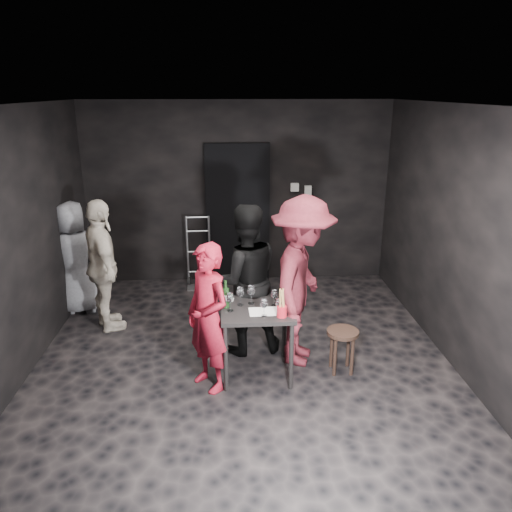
{
  "coord_description": "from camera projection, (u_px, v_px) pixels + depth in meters",
  "views": [
    {
      "loc": [
        -0.12,
        -4.85,
        2.84
      ],
      "look_at": [
        0.15,
        0.25,
        1.12
      ],
      "focal_mm": 35.0,
      "sensor_mm": 36.0,
      "label": 1
    }
  ],
  "objects": [
    {
      "name": "wall_right",
      "position": [
        458.0,
        239.0,
        5.19
      ],
      "size": [
        0.04,
        5.0,
        2.7
      ],
      "primitive_type": "cube",
      "color": "black",
      "rests_on": "ground"
    },
    {
      "name": "wallbox_lower",
      "position": [
        308.0,
        190.0,
        7.43
      ],
      "size": [
        0.1,
        0.06,
        0.14
      ],
      "primitive_type": "cube",
      "color": "#B7B7B2",
      "rests_on": "wall_back"
    },
    {
      "name": "wine_glass_a",
      "position": [
        230.0,
        301.0,
        4.9
      ],
      "size": [
        0.09,
        0.09,
        0.21
      ],
      "primitive_type": null,
      "rotation": [
        0.0,
        0.0,
        -0.23
      ],
      "color": "white",
      "rests_on": "tasting_table"
    },
    {
      "name": "ceiling",
      "position": [
        241.0,
        104.0,
        4.64
      ],
      "size": [
        4.5,
        5.0,
        0.02
      ],
      "primitive_type": "cube",
      "color": "silver",
      "rests_on": "ground"
    },
    {
      "name": "floor",
      "position": [
        243.0,
        360.0,
        5.5
      ],
      "size": [
        4.5,
        5.0,
        0.02
      ],
      "primitive_type": "cube",
      "color": "black",
      "rests_on": "ground"
    },
    {
      "name": "wine_glass_c",
      "position": [
        251.0,
        294.0,
        5.07
      ],
      "size": [
        0.1,
        0.1,
        0.21
      ],
      "primitive_type": null,
      "rotation": [
        0.0,
        0.0,
        -0.23
      ],
      "color": "white",
      "rests_on": "tasting_table"
    },
    {
      "name": "server_red",
      "position": [
        208.0,
        318.0,
        4.79
      ],
      "size": [
        0.62,
        0.64,
        1.48
      ],
      "primitive_type": "imported",
      "rotation": [
        0.0,
        0.0,
        -0.89
      ],
      "color": "#A61529",
      "rests_on": "floor"
    },
    {
      "name": "wall_back",
      "position": [
        237.0,
        194.0,
        7.44
      ],
      "size": [
        4.5,
        0.04,
        2.7
      ],
      "primitive_type": "cube",
      "color": "black",
      "rests_on": "ground"
    },
    {
      "name": "wine_glass_f",
      "position": [
        274.0,
        297.0,
        5.03
      ],
      "size": [
        0.07,
        0.07,
        0.18
      ],
      "primitive_type": null,
      "rotation": [
        0.0,
        0.0,
        0.07
      ],
      "color": "white",
      "rests_on": "tasting_table"
    },
    {
      "name": "breadstick_cup",
      "position": [
        282.0,
        304.0,
        4.77
      ],
      "size": [
        0.1,
        0.1,
        0.3
      ],
      "rotation": [
        0.0,
        0.0,
        0.4
      ],
      "color": "red",
      "rests_on": "tasting_table"
    },
    {
      "name": "wall_left",
      "position": [
        16.0,
        247.0,
        4.95
      ],
      "size": [
        0.04,
        5.0,
        2.7
      ],
      "primitive_type": "cube",
      "color": "black",
      "rests_on": "ground"
    },
    {
      "name": "hand_truck",
      "position": [
        199.0,
        274.0,
        7.49
      ],
      "size": [
        0.37,
        0.32,
        1.09
      ],
      "rotation": [
        0.0,
        0.0,
        0.05
      ],
      "color": "#B2B2B7",
      "rests_on": "floor"
    },
    {
      "name": "woman_black",
      "position": [
        245.0,
        270.0,
        5.43
      ],
      "size": [
        1.01,
        0.67,
        1.92
      ],
      "primitive_type": "imported",
      "rotation": [
        0.0,
        0.0,
        3.33
      ],
      "color": "black",
      "rests_on": "floor"
    },
    {
      "name": "bystander_grey",
      "position": [
        75.0,
        258.0,
        6.48
      ],
      "size": [
        0.78,
        0.5,
        1.49
      ],
      "primitive_type": "imported",
      "rotation": [
        0.0,
        0.0,
        3.28
      ],
      "color": "gray",
      "rests_on": "floor"
    },
    {
      "name": "wine_glass_e",
      "position": [
        279.0,
        306.0,
        4.82
      ],
      "size": [
        0.09,
        0.09,
        0.18
      ],
      "primitive_type": null,
      "rotation": [
        0.0,
        0.0,
        0.25
      ],
      "color": "white",
      "rests_on": "tasting_table"
    },
    {
      "name": "reserved_card",
      "position": [
        288.0,
        303.0,
        5.0
      ],
      "size": [
        0.09,
        0.14,
        0.11
      ],
      "primitive_type": null,
      "rotation": [
        0.0,
        0.0,
        -0.0
      ],
      "color": "white",
      "rests_on": "tasting_table"
    },
    {
      "name": "bystander_cream",
      "position": [
        102.0,
        261.0,
        5.96
      ],
      "size": [
        0.9,
        1.15,
        1.77
      ],
      "primitive_type": "imported",
      "rotation": [
        0.0,
        0.0,
        2.02
      ],
      "color": "beige",
      "rests_on": "floor"
    },
    {
      "name": "wall_front",
      "position": [
        255.0,
        378.0,
        2.7
      ],
      "size": [
        4.5,
        0.04,
        2.7
      ],
      "primitive_type": "cube",
      "color": "black",
      "rests_on": "ground"
    },
    {
      "name": "wine_bottle",
      "position": [
        226.0,
        297.0,
        4.99
      ],
      "size": [
        0.07,
        0.07,
        0.29
      ],
      "rotation": [
        0.0,
        0.0,
        0.33
      ],
      "color": "black",
      "rests_on": "tasting_table"
    },
    {
      "name": "tasting_table",
      "position": [
        257.0,
        316.0,
        5.05
      ],
      "size": [
        0.72,
        0.72,
        0.75
      ],
      "rotation": [
        0.0,
        0.0,
        0.01
      ],
      "color": "black",
      "rests_on": "floor"
    },
    {
      "name": "doorway",
      "position": [
        238.0,
        214.0,
        7.47
      ],
      "size": [
        0.95,
        0.1,
        2.1
      ],
      "primitive_type": "cube",
      "color": "black",
      "rests_on": "ground"
    },
    {
      "name": "wallbox_upper",
      "position": [
        295.0,
        187.0,
        7.4
      ],
      "size": [
        0.12,
        0.06,
        0.12
      ],
      "primitive_type": "cube",
      "color": "#B7B7B2",
      "rests_on": "wall_back"
    },
    {
      "name": "wine_glass_b",
      "position": [
        240.0,
        296.0,
        5.04
      ],
      "size": [
        0.1,
        0.1,
        0.21
      ],
      "primitive_type": null,
      "rotation": [
        0.0,
        0.0,
        -0.22
      ],
      "color": "white",
      "rests_on": "tasting_table"
    },
    {
      "name": "stool",
      "position": [
        342.0,
        339.0,
        5.17
      ],
      "size": [
        0.33,
        0.33,
        0.47
      ],
      "rotation": [
        0.0,
        0.0,
        0.02
      ],
      "color": "#32251C",
      "rests_on": "floor"
    },
    {
      "name": "man_maroon",
      "position": [
        303.0,
        264.0,
        5.17
      ],
      "size": [
        1.09,
        1.58,
        2.23
      ],
      "primitive_type": "imported",
      "rotation": [
        0.0,
        0.0,
        1.25
      ],
      "color": "maroon",
      "rests_on": "floor"
    },
    {
      "name": "wine_glass_d",
      "position": [
        264.0,
        307.0,
        4.8
      ],
      "size": [
        0.07,
        0.07,
        0.19
      ],
      "primitive_type": null,
      "rotation": [
        0.0,
        0.0,
        -0.03
      ],
      "color": "white",
      "rests_on": "tasting_table"
    },
    {
      "name": "tasting_mat",
      "position": [
        265.0,
        311.0,
        4.92
      ],
      "size": [
        0.32,
        0.22,
        0.0
      ],
      "primitive_type": "cube",
      "rotation": [
        0.0,
        0.0,
        0.04
      ],
      "color": "white",
      "rests_on": "tasting_table"
    }
  ]
}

